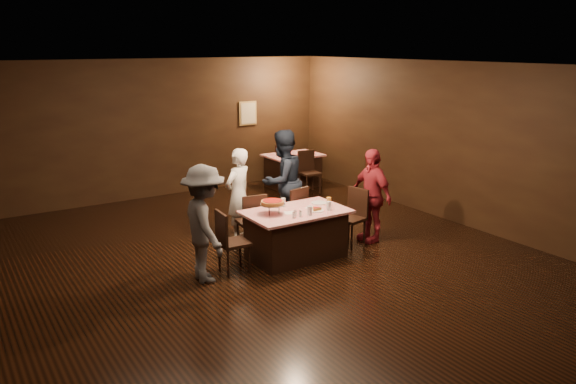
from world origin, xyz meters
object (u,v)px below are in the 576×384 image
object	(u,v)px
chair_far_right	(291,213)
pizza_stand	(272,203)
diner_grey_knit	(204,224)
glass_amber	(329,201)
chair_end_right	(351,217)
chair_far_left	(251,221)
diner_navy_hoodie	(283,181)
plate_empty	(319,203)
glass_front_right	(329,206)
diner_red_shirt	(371,195)
diner_white_jacket	(238,194)
main_table	(296,234)
glass_back	(283,202)
chair_back_far	(280,162)
chair_end_left	(234,241)
chair_back_near	(310,172)
back_table	(293,170)
glass_front_left	(310,211)

from	to	relation	value
chair_far_right	pizza_stand	world-z (taller)	pizza_stand
diner_grey_knit	glass_amber	world-z (taller)	diner_grey_knit
chair_end_right	glass_amber	distance (m)	0.62
chair_far_left	diner_navy_hoodie	bearing A→B (deg)	-145.24
plate_empty	glass_front_right	size ratio (longest dim) A/B	1.79
diner_navy_hoodie	diner_grey_knit	world-z (taller)	diner_navy_hoodie
diner_navy_hoodie	chair_end_right	bearing A→B (deg)	101.24
diner_red_shirt	diner_white_jacket	bearing A→B (deg)	-123.88
diner_white_jacket	glass_amber	size ratio (longest dim) A/B	11.42
plate_empty	diner_white_jacket	bearing A→B (deg)	129.19
chair_far_right	diner_navy_hoodie	world-z (taller)	diner_navy_hoodie
main_table	plate_empty	size ratio (longest dim) A/B	6.40
pizza_stand	glass_back	bearing A→B (deg)	35.54
chair_far_left	glass_back	xyz separation A→B (m)	(0.35, -0.45, 0.37)
glass_front_right	diner_grey_knit	bearing A→B (deg)	174.40
chair_end_right	diner_navy_hoodie	world-z (taller)	diner_navy_hoodie
chair_far_left	chair_back_far	xyz separation A→B (m)	(2.88, 3.73, 0.00)
diner_grey_knit	chair_far_left	bearing A→B (deg)	-49.13
chair_end_left	plate_empty	size ratio (longest dim) A/B	3.80
chair_back_near	diner_navy_hoodie	size ratio (longest dim) A/B	0.51
glass_front_right	glass_amber	distance (m)	0.25
back_table	pizza_stand	xyz separation A→B (m)	(-2.88, -3.83, 0.57)
diner_white_jacket	glass_amber	xyz separation A→B (m)	(0.96, -1.31, 0.04)
diner_white_jacket	plate_empty	bearing A→B (deg)	105.35
chair_end_left	main_table	bearing A→B (deg)	-85.68
plate_empty	glass_back	xyz separation A→B (m)	(-0.60, 0.15, 0.06)
chair_far_left	glass_front_left	size ratio (longest dim) A/B	6.79
chair_far_left	glass_amber	distance (m)	1.33
diner_grey_knit	glass_front_left	world-z (taller)	diner_grey_knit
chair_far_right	diner_navy_hoodie	xyz separation A→B (m)	(0.12, 0.49, 0.45)
chair_back_far	pizza_stand	size ratio (longest dim) A/B	2.50
diner_red_shirt	glass_amber	distance (m)	0.91
diner_red_shirt	pizza_stand	world-z (taller)	diner_red_shirt
diner_navy_hoodie	diner_red_shirt	world-z (taller)	diner_navy_hoodie
main_table	chair_far_right	world-z (taller)	chair_far_right
chair_far_left	chair_back_far	distance (m)	4.71
diner_navy_hoodie	glass_back	size ratio (longest dim) A/B	13.18
back_table	diner_white_jacket	size ratio (longest dim) A/B	0.81
glass_amber	chair_far_right	bearing A→B (deg)	104.04
pizza_stand	chair_back_far	bearing A→B (deg)	57.01
diner_navy_hoodie	plate_empty	distance (m)	1.10
diner_white_jacket	glass_amber	distance (m)	1.63
plate_empty	chair_end_left	bearing A→B (deg)	-174.81
diner_navy_hoodie	diner_red_shirt	bearing A→B (deg)	114.28
main_table	diner_white_jacket	size ratio (longest dim) A/B	1.00
diner_white_jacket	glass_amber	world-z (taller)	diner_white_jacket
chair_far_right	glass_back	distance (m)	0.73
main_table	glass_front_right	bearing A→B (deg)	-29.05
back_table	diner_navy_hoodie	distance (m)	3.33
chair_end_left	diner_navy_hoodie	xyz separation A→B (m)	(1.62, 1.24, 0.45)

